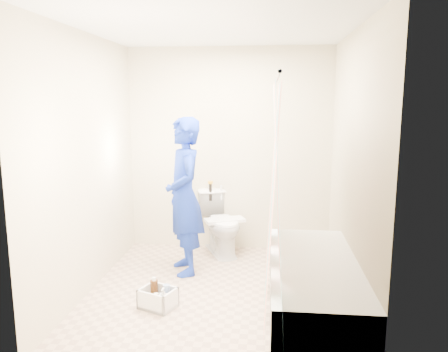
# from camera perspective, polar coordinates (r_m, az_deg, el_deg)

# --- Properties ---
(floor) EXTENTS (2.60, 2.60, 0.00)m
(floor) POSITION_cam_1_polar(r_m,az_deg,el_deg) (4.27, -0.97, -14.91)
(floor) COLOR tan
(floor) RESTS_ON ground
(ceiling) EXTENTS (2.40, 2.60, 0.02)m
(ceiling) POSITION_cam_1_polar(r_m,az_deg,el_deg) (3.92, -1.07, 18.84)
(ceiling) COLOR silver
(ceiling) RESTS_ON wall_back
(wall_back) EXTENTS (2.40, 0.02, 2.40)m
(wall_back) POSITION_cam_1_polar(r_m,az_deg,el_deg) (5.20, 0.71, 3.39)
(wall_back) COLOR #BBB190
(wall_back) RESTS_ON ground
(wall_front) EXTENTS (2.40, 0.02, 2.40)m
(wall_front) POSITION_cam_1_polar(r_m,az_deg,el_deg) (2.65, -4.40, -3.05)
(wall_front) COLOR #BBB190
(wall_front) RESTS_ON ground
(wall_left) EXTENTS (0.02, 2.60, 2.40)m
(wall_left) POSITION_cam_1_polar(r_m,az_deg,el_deg) (4.23, -17.37, 1.42)
(wall_left) COLOR #BBB190
(wall_left) RESTS_ON ground
(wall_right) EXTENTS (0.02, 2.60, 2.40)m
(wall_right) POSITION_cam_1_polar(r_m,az_deg,el_deg) (3.96, 16.50, 0.90)
(wall_right) COLOR #BBB190
(wall_right) RESTS_ON ground
(bathtub) EXTENTS (0.70, 1.75, 0.50)m
(bathtub) POSITION_cam_1_polar(r_m,az_deg,el_deg) (3.76, 11.57, -14.20)
(bathtub) COLOR white
(bathtub) RESTS_ON ground
(curtain_rod) EXTENTS (0.02, 1.90, 0.02)m
(curtain_rod) POSITION_cam_1_polar(r_m,az_deg,el_deg) (3.42, 6.94, 12.47)
(curtain_rod) COLOR silver
(curtain_rod) RESTS_ON wall_back
(shower_curtain) EXTENTS (0.06, 1.75, 1.80)m
(shower_curtain) POSITION_cam_1_polar(r_m,az_deg,el_deg) (3.51, 6.63, -2.89)
(shower_curtain) COLOR white
(shower_curtain) RESTS_ON curtain_rod
(toilet) EXTENTS (0.66, 0.82, 0.73)m
(toilet) POSITION_cam_1_polar(r_m,az_deg,el_deg) (5.16, -0.31, -6.13)
(toilet) COLOR silver
(toilet) RESTS_ON ground
(tank_lid) EXTENTS (0.49, 0.36, 0.03)m
(tank_lid) POSITION_cam_1_polar(r_m,az_deg,el_deg) (5.03, 0.10, -5.79)
(tank_lid) COLOR white
(tank_lid) RESTS_ON toilet
(tank_internals) EXTENTS (0.17, 0.10, 0.24)m
(tank_internals) POSITION_cam_1_polar(r_m,az_deg,el_deg) (5.24, -1.40, -1.87)
(tank_internals) COLOR black
(tank_internals) RESTS_ON toilet
(plumber) EXTENTS (0.59, 0.70, 1.62)m
(plumber) POSITION_cam_1_polar(r_m,az_deg,el_deg) (4.51, -5.21, -2.66)
(plumber) COLOR #1033A4
(plumber) RESTS_ON ground
(cleaning_caddy) EXTENTS (0.36, 0.33, 0.22)m
(cleaning_caddy) POSITION_cam_1_polar(r_m,az_deg,el_deg) (3.99, -8.52, -15.61)
(cleaning_caddy) COLOR silver
(cleaning_caddy) RESTS_ON ground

